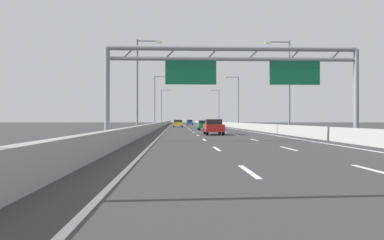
# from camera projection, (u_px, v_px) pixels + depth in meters

# --- Properties ---
(ground_plane) EXTENTS (260.00, 260.00, 0.00)m
(ground_plane) POSITION_uv_depth(u_px,v_px,m) (192.00, 126.00, 99.00)
(ground_plane) COLOR #38383A
(lane_dash_left_1) EXTENTS (0.16, 3.00, 0.01)m
(lane_dash_left_1) POSITION_uv_depth(u_px,v_px,m) (249.00, 171.00, 11.50)
(lane_dash_left_1) COLOR white
(lane_dash_left_1) RESTS_ON ground_plane
(lane_dash_left_2) EXTENTS (0.16, 3.00, 0.01)m
(lane_dash_left_2) POSITION_uv_depth(u_px,v_px,m) (217.00, 149.00, 20.49)
(lane_dash_left_2) COLOR white
(lane_dash_left_2) RESTS_ON ground_plane
(lane_dash_left_3) EXTENTS (0.16, 3.00, 0.01)m
(lane_dash_left_3) POSITION_uv_depth(u_px,v_px,m) (204.00, 140.00, 29.48)
(lane_dash_left_3) COLOR white
(lane_dash_left_3) RESTS_ON ground_plane
(lane_dash_left_4) EXTENTS (0.16, 3.00, 0.01)m
(lane_dash_left_4) POSITION_uv_depth(u_px,v_px,m) (198.00, 135.00, 38.47)
(lane_dash_left_4) COLOR white
(lane_dash_left_4) RESTS_ON ground_plane
(lane_dash_left_5) EXTENTS (0.16, 3.00, 0.01)m
(lane_dash_left_5) POSITION_uv_depth(u_px,v_px,m) (194.00, 132.00, 47.47)
(lane_dash_left_5) COLOR white
(lane_dash_left_5) RESTS_ON ground_plane
(lane_dash_left_6) EXTENTS (0.16, 3.00, 0.01)m
(lane_dash_left_6) POSITION_uv_depth(u_px,v_px,m) (191.00, 130.00, 56.46)
(lane_dash_left_6) COLOR white
(lane_dash_left_6) RESTS_ON ground_plane
(lane_dash_left_7) EXTENTS (0.16, 3.00, 0.01)m
(lane_dash_left_7) POSITION_uv_depth(u_px,v_px,m) (189.00, 129.00, 65.45)
(lane_dash_left_7) COLOR white
(lane_dash_left_7) RESTS_ON ground_plane
(lane_dash_left_8) EXTENTS (0.16, 3.00, 0.01)m
(lane_dash_left_8) POSITION_uv_depth(u_px,v_px,m) (187.00, 128.00, 74.45)
(lane_dash_left_8) COLOR white
(lane_dash_left_8) RESTS_ON ground_plane
(lane_dash_left_9) EXTENTS (0.16, 3.00, 0.01)m
(lane_dash_left_9) POSITION_uv_depth(u_px,v_px,m) (186.00, 127.00, 83.44)
(lane_dash_left_9) COLOR white
(lane_dash_left_9) RESTS_ON ground_plane
(lane_dash_left_10) EXTENTS (0.16, 3.00, 0.01)m
(lane_dash_left_10) POSITION_uv_depth(u_px,v_px,m) (185.00, 126.00, 92.43)
(lane_dash_left_10) COLOR white
(lane_dash_left_10) RESTS_ON ground_plane
(lane_dash_left_11) EXTENTS (0.16, 3.00, 0.01)m
(lane_dash_left_11) POSITION_uv_depth(u_px,v_px,m) (184.00, 126.00, 101.43)
(lane_dash_left_11) COLOR white
(lane_dash_left_11) RESTS_ON ground_plane
(lane_dash_left_12) EXTENTS (0.16, 3.00, 0.01)m
(lane_dash_left_12) POSITION_uv_depth(u_px,v_px,m) (183.00, 125.00, 110.42)
(lane_dash_left_12) COLOR white
(lane_dash_left_12) RESTS_ON ground_plane
(lane_dash_left_13) EXTENTS (0.16, 3.00, 0.01)m
(lane_dash_left_13) POSITION_uv_depth(u_px,v_px,m) (183.00, 125.00, 119.41)
(lane_dash_left_13) COLOR white
(lane_dash_left_13) RESTS_ON ground_plane
(lane_dash_left_14) EXTENTS (0.16, 3.00, 0.01)m
(lane_dash_left_14) POSITION_uv_depth(u_px,v_px,m) (182.00, 124.00, 128.41)
(lane_dash_left_14) COLOR white
(lane_dash_left_14) RESTS_ON ground_plane
(lane_dash_left_15) EXTENTS (0.16, 3.00, 0.01)m
(lane_dash_left_15) POSITION_uv_depth(u_px,v_px,m) (182.00, 124.00, 137.40)
(lane_dash_left_15) COLOR white
(lane_dash_left_15) RESTS_ON ground_plane
(lane_dash_left_16) EXTENTS (0.16, 3.00, 0.01)m
(lane_dash_left_16) POSITION_uv_depth(u_px,v_px,m) (182.00, 124.00, 146.39)
(lane_dash_left_16) COLOR white
(lane_dash_left_16) RESTS_ON ground_plane
(lane_dash_left_17) EXTENTS (0.16, 3.00, 0.01)m
(lane_dash_left_17) POSITION_uv_depth(u_px,v_px,m) (181.00, 124.00, 155.39)
(lane_dash_left_17) COLOR white
(lane_dash_left_17) RESTS_ON ground_plane
(lane_dash_right_1) EXTENTS (0.16, 3.00, 0.01)m
(lane_dash_right_1) POSITION_uv_depth(u_px,v_px,m) (376.00, 171.00, 11.64)
(lane_dash_right_1) COLOR white
(lane_dash_right_1) RESTS_ON ground_plane
(lane_dash_right_2) EXTENTS (0.16, 3.00, 0.01)m
(lane_dash_right_2) POSITION_uv_depth(u_px,v_px,m) (289.00, 149.00, 20.63)
(lane_dash_right_2) COLOR white
(lane_dash_right_2) RESTS_ON ground_plane
(lane_dash_right_3) EXTENTS (0.16, 3.00, 0.01)m
(lane_dash_right_3) POSITION_uv_depth(u_px,v_px,m) (254.00, 140.00, 29.62)
(lane_dash_right_3) COLOR white
(lane_dash_right_3) RESTS_ON ground_plane
(lane_dash_right_4) EXTENTS (0.16, 3.00, 0.01)m
(lane_dash_right_4) POSITION_uv_depth(u_px,v_px,m) (236.00, 135.00, 38.62)
(lane_dash_right_4) COLOR white
(lane_dash_right_4) RESTS_ON ground_plane
(lane_dash_right_5) EXTENTS (0.16, 3.00, 0.01)m
(lane_dash_right_5) POSITION_uv_depth(u_px,v_px,m) (225.00, 132.00, 47.61)
(lane_dash_right_5) COLOR white
(lane_dash_right_5) RESTS_ON ground_plane
(lane_dash_right_6) EXTENTS (0.16, 3.00, 0.01)m
(lane_dash_right_6) POSITION_uv_depth(u_px,v_px,m) (217.00, 130.00, 56.60)
(lane_dash_right_6) COLOR white
(lane_dash_right_6) RESTS_ON ground_plane
(lane_dash_right_7) EXTENTS (0.16, 3.00, 0.01)m
(lane_dash_right_7) POSITION_uv_depth(u_px,v_px,m) (211.00, 129.00, 65.59)
(lane_dash_right_7) COLOR white
(lane_dash_right_7) RESTS_ON ground_plane
(lane_dash_right_8) EXTENTS (0.16, 3.00, 0.01)m
(lane_dash_right_8) POSITION_uv_depth(u_px,v_px,m) (207.00, 128.00, 74.59)
(lane_dash_right_8) COLOR white
(lane_dash_right_8) RESTS_ON ground_plane
(lane_dash_right_9) EXTENTS (0.16, 3.00, 0.01)m
(lane_dash_right_9) POSITION_uv_depth(u_px,v_px,m) (204.00, 127.00, 83.58)
(lane_dash_right_9) COLOR white
(lane_dash_right_9) RESTS_ON ground_plane
(lane_dash_right_10) EXTENTS (0.16, 3.00, 0.01)m
(lane_dash_right_10) POSITION_uv_depth(u_px,v_px,m) (201.00, 126.00, 92.57)
(lane_dash_right_10) COLOR white
(lane_dash_right_10) RESTS_ON ground_plane
(lane_dash_right_11) EXTENTS (0.16, 3.00, 0.01)m
(lane_dash_right_11) POSITION_uv_depth(u_px,v_px,m) (199.00, 126.00, 101.57)
(lane_dash_right_11) COLOR white
(lane_dash_right_11) RESTS_ON ground_plane
(lane_dash_right_12) EXTENTS (0.16, 3.00, 0.01)m
(lane_dash_right_12) POSITION_uv_depth(u_px,v_px,m) (197.00, 125.00, 110.56)
(lane_dash_right_12) COLOR white
(lane_dash_right_12) RESTS_ON ground_plane
(lane_dash_right_13) EXTENTS (0.16, 3.00, 0.01)m
(lane_dash_right_13) POSITION_uv_depth(u_px,v_px,m) (195.00, 125.00, 119.55)
(lane_dash_right_13) COLOR white
(lane_dash_right_13) RESTS_ON ground_plane
(lane_dash_right_14) EXTENTS (0.16, 3.00, 0.01)m
(lane_dash_right_14) POSITION_uv_depth(u_px,v_px,m) (194.00, 124.00, 128.55)
(lane_dash_right_14) COLOR white
(lane_dash_right_14) RESTS_ON ground_plane
(lane_dash_right_15) EXTENTS (0.16, 3.00, 0.01)m
(lane_dash_right_15) POSITION_uv_depth(u_px,v_px,m) (193.00, 124.00, 137.54)
(lane_dash_right_15) COLOR white
(lane_dash_right_15) RESTS_ON ground_plane
(lane_dash_right_16) EXTENTS (0.16, 3.00, 0.01)m
(lane_dash_right_16) POSITION_uv_depth(u_px,v_px,m) (192.00, 124.00, 146.53)
(lane_dash_right_16) COLOR white
(lane_dash_right_16) RESTS_ON ground_plane
(lane_dash_right_17) EXTENTS (0.16, 3.00, 0.01)m
(lane_dash_right_17) POSITION_uv_depth(u_px,v_px,m) (191.00, 124.00, 155.53)
(lane_dash_right_17) COLOR white
(lane_dash_right_17) RESTS_ON ground_plane
(edge_line_left) EXTENTS (0.16, 176.00, 0.01)m
(edge_line_left) POSITION_uv_depth(u_px,v_px,m) (169.00, 127.00, 86.80)
(edge_line_left) COLOR white
(edge_line_left) RESTS_ON ground_plane
(edge_line_right) EXTENTS (0.16, 176.00, 0.01)m
(edge_line_right) POSITION_uv_depth(u_px,v_px,m) (219.00, 127.00, 87.21)
(edge_line_right) COLOR white
(edge_line_right) RESTS_ON ground_plane
(barrier_left) EXTENTS (0.45, 220.00, 0.95)m
(barrier_left) POSITION_uv_depth(u_px,v_px,m) (164.00, 123.00, 108.72)
(barrier_left) COLOR #9E9E99
(barrier_left) RESTS_ON ground_plane
(barrier_right) EXTENTS (0.45, 220.00, 0.95)m
(barrier_right) POSITION_uv_depth(u_px,v_px,m) (216.00, 123.00, 109.26)
(barrier_right) COLOR #9E9E99
(barrier_right) RESTS_ON ground_plane
(sign_gantry) EXTENTS (17.10, 0.36, 6.36)m
(sign_gantry) POSITION_uv_depth(u_px,v_px,m) (235.00, 69.00, 27.67)
(sign_gantry) COLOR gray
(sign_gantry) RESTS_ON ground_plane
(streetlamp_left_mid) EXTENTS (2.58, 0.28, 9.50)m
(streetlamp_left_mid) POSITION_uv_depth(u_px,v_px,m) (140.00, 80.00, 41.45)
(streetlamp_left_mid) COLOR slate
(streetlamp_left_mid) RESTS_ON ground_plane
(streetlamp_right_mid) EXTENTS (2.58, 0.28, 9.50)m
(streetlamp_right_mid) POSITION_uv_depth(u_px,v_px,m) (287.00, 81.00, 42.03)
(streetlamp_right_mid) COLOR slate
(streetlamp_right_mid) RESTS_ON ground_plane
(streetlamp_left_far) EXTENTS (2.58, 0.28, 9.50)m
(streetlamp_left_far) POSITION_uv_depth(u_px,v_px,m) (156.00, 98.00, 75.83)
(streetlamp_left_far) COLOR slate
(streetlamp_left_far) RESTS_ON ground_plane
(streetlamp_right_far) EXTENTS (2.58, 0.28, 9.50)m
(streetlamp_right_far) POSITION_uv_depth(u_px,v_px,m) (237.00, 98.00, 76.41)
(streetlamp_right_far) COLOR slate
(streetlamp_right_far) RESTS_ON ground_plane
(streetlamp_left_distant) EXTENTS (2.58, 0.28, 9.50)m
(streetlamp_left_distant) POSITION_uv_depth(u_px,v_px,m) (162.00, 105.00, 110.21)
(streetlamp_left_distant) COLOR slate
(streetlamp_left_distant) RESTS_ON ground_plane
(streetlamp_right_distant) EXTENTS (2.58, 0.28, 9.50)m
(streetlamp_right_distant) POSITION_uv_depth(u_px,v_px,m) (218.00, 105.00, 110.79)
(streetlamp_right_distant) COLOR slate
(streetlamp_right_distant) RESTS_ON ground_plane
(red_car) EXTENTS (1.70, 4.31, 1.49)m
(red_car) POSITION_uv_depth(u_px,v_px,m) (214.00, 127.00, 39.72)
(red_car) COLOR red
(red_car) RESTS_ON ground_plane
(blue_car) EXTENTS (1.71, 4.35, 1.44)m
(blue_car) POSITION_uv_depth(u_px,v_px,m) (190.00, 122.00, 118.00)
(blue_car) COLOR #2347AD
(blue_car) RESTS_ON ground_plane
(yellow_car) EXTENTS (1.80, 4.42, 1.44)m
(yellow_car) POSITION_uv_depth(u_px,v_px,m) (178.00, 123.00, 80.37)
(yellow_car) COLOR yellow
(yellow_car) RESTS_ON ground_plane
(green_car) EXTENTS (1.84, 4.41, 1.36)m
(green_car) POSITION_uv_depth(u_px,v_px,m) (205.00, 125.00, 57.54)
(green_car) COLOR #1E7A38
(green_car) RESTS_ON ground_plane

